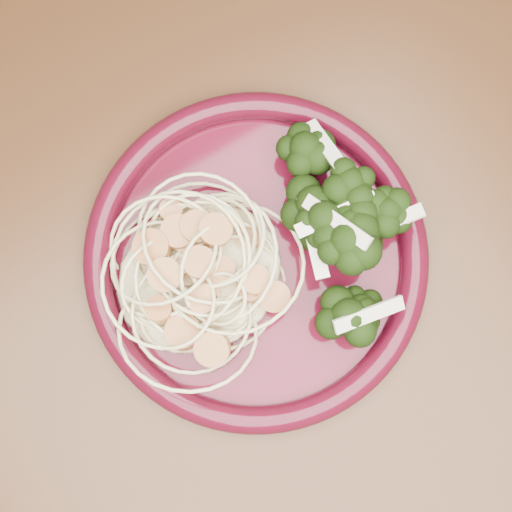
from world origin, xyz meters
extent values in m
plane|color=#54331D|center=(0.00, 0.00, 0.00)|extent=(3.50, 3.50, 0.00)
cube|color=#472814|center=(0.00, 0.00, 0.73)|extent=(1.20, 0.80, 0.04)
cylinder|color=#450918|center=(-0.01, -0.05, 0.75)|extent=(0.30, 0.30, 0.01)
torus|color=#450918|center=(-0.01, -0.05, 0.76)|extent=(0.31, 0.31, 0.02)
ellipsoid|color=beige|center=(-0.05, -0.04, 0.77)|extent=(0.15, 0.14, 0.03)
ellipsoid|color=black|center=(0.04, -0.06, 0.78)|extent=(0.12, 0.17, 0.05)
camera|label=1|loc=(-0.05, -0.12, 1.29)|focal=50.00mm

